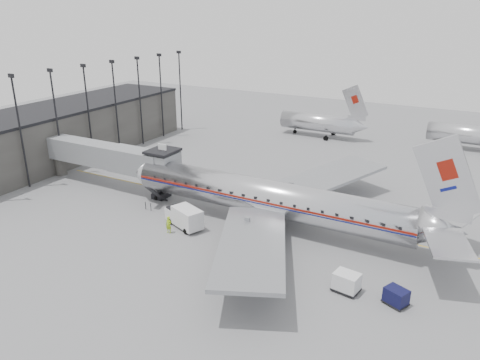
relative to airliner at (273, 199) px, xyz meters
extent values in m
plane|color=slate|center=(-6.81, -3.00, -3.25)|extent=(160.00, 160.00, 0.00)
cube|color=#3C3936|center=(-40.81, 7.00, 0.75)|extent=(12.00, 46.00, 8.00)
cube|color=gold|center=(-3.81, 3.00, -3.24)|extent=(60.00, 0.15, 0.01)
cube|color=slate|center=(-28.81, 0.60, 1.05)|extent=(12.00, 2.80, 3.00)
cube|color=slate|center=(-19.81, 0.60, 1.05)|extent=(8.00, 3.00, 3.10)
cube|color=slate|center=(-15.81, 1.00, 1.05)|extent=(3.20, 3.60, 3.20)
cube|color=black|center=(-15.81, 1.00, 2.95)|extent=(3.40, 3.80, 0.30)
cube|color=white|center=(-15.81, 1.00, 3.45)|extent=(1.20, 0.15, 0.80)
cylinder|color=black|center=(-16.11, 0.60, -1.85)|extent=(0.56, 0.56, 2.80)
cube|color=black|center=(-16.11, 0.60, -2.90)|extent=(1.60, 2.20, 0.70)
cylinder|color=black|center=(-16.11, -0.40, -2.95)|extent=(0.30, 0.60, 0.60)
cylinder|color=black|center=(-16.11, 1.60, -2.95)|extent=(0.30, 0.60, 0.60)
cylinder|color=#3C3936|center=(-34.31, 0.60, -1.85)|extent=(1.60, 1.60, 2.80)
cube|color=black|center=(-15.01, -1.70, -1.75)|extent=(0.90, 3.20, 2.90)
cylinder|color=black|center=(-34.31, -5.00, 4.25)|extent=(0.24, 0.24, 15.00)
cube|color=black|center=(-34.31, -5.00, 11.75)|extent=(0.90, 0.25, 0.50)
cylinder|color=black|center=(-34.31, 1.00, 4.25)|extent=(0.24, 0.24, 15.00)
cube|color=black|center=(-34.31, 1.00, 11.75)|extent=(0.90, 0.25, 0.50)
cylinder|color=black|center=(-34.31, 7.00, 4.25)|extent=(0.24, 0.24, 15.00)
cube|color=black|center=(-34.31, 7.00, 11.75)|extent=(0.90, 0.25, 0.50)
cylinder|color=black|center=(-34.31, 13.00, 4.25)|extent=(0.24, 0.24, 15.00)
cube|color=black|center=(-34.31, 13.00, 11.75)|extent=(0.90, 0.25, 0.50)
cylinder|color=black|center=(-34.31, 19.00, 4.25)|extent=(0.24, 0.24, 15.00)
cube|color=black|center=(-34.31, 19.00, 11.75)|extent=(0.90, 0.25, 0.50)
cylinder|color=black|center=(-34.31, 25.00, 4.25)|extent=(0.24, 0.24, 15.00)
cube|color=black|center=(-34.31, 25.00, 11.75)|extent=(0.90, 0.25, 0.50)
cylinder|color=black|center=(-34.31, 31.00, 4.25)|extent=(0.24, 0.24, 15.00)
cube|color=black|center=(-34.31, 31.00, 11.75)|extent=(0.90, 0.25, 0.50)
cylinder|color=silver|center=(-8.81, 39.00, -0.65)|extent=(14.00, 3.20, 3.20)
cube|color=silver|center=(-2.01, 39.00, 3.75)|extent=(5.17, 0.26, 6.52)
cylinder|color=black|center=(-13.31, 39.00, -2.75)|extent=(0.24, 0.24, 1.00)
cylinder|color=silver|center=(17.19, 43.00, -0.65)|extent=(14.00, 3.20, 3.20)
cylinder|color=black|center=(12.69, 43.00, -2.75)|extent=(0.24, 0.24, 1.00)
cylinder|color=silver|center=(-0.81, 0.00, 0.01)|extent=(32.57, 4.20, 4.01)
cone|color=silver|center=(-18.71, 0.11, 0.01)|extent=(3.28, 4.03, 4.01)
cone|color=silver|center=(17.41, -0.10, 0.44)|extent=(4.36, 3.84, 3.81)
cube|color=maroon|center=(-0.81, 0.00, 0.28)|extent=(32.57, 4.25, 0.20)
cube|color=navy|center=(-0.81, 0.00, 0.03)|extent=(32.57, 4.25, 0.11)
cube|color=silver|center=(17.09, -0.10, 5.43)|extent=(6.66, 0.36, 8.34)
cube|color=gray|center=(2.50, 9.75, -0.32)|extent=(12.59, 18.27, 1.29)
cube|color=gray|center=(2.38, -9.78, -0.32)|extent=(12.43, 18.29, 1.29)
cylinder|color=gray|center=(-0.24, 5.64, -1.67)|extent=(3.70, 2.30, 2.28)
cylinder|color=gray|center=(-0.30, -5.64, -1.67)|extent=(3.70, 2.30, 2.28)
cylinder|color=black|center=(-16.00, 0.09, -2.54)|extent=(0.22, 0.22, 1.41)
cylinder|color=black|center=(1.37, 2.81, -2.49)|extent=(0.28, 0.28, 1.52)
cylinder|color=black|center=(1.37, 2.81, -2.76)|extent=(1.09, 0.39, 1.08)
cylinder|color=black|center=(1.34, -2.83, -2.49)|extent=(0.28, 0.28, 1.52)
cylinder|color=black|center=(1.34, -2.83, -2.76)|extent=(1.09, 0.39, 1.08)
cube|color=silver|center=(-7.99, -5.22, -1.89)|extent=(4.10, 3.23, 2.10)
cube|color=silver|center=(-10.31, -4.27, -2.29)|extent=(2.21, 2.37, 1.40)
cube|color=black|center=(-10.31, -4.27, -1.69)|extent=(1.76, 2.03, 0.60)
cylinder|color=black|center=(-10.37, -5.22, -2.92)|extent=(0.69, 0.48, 0.64)
cylinder|color=black|center=(-9.69, -3.55, -2.92)|extent=(0.69, 0.48, 0.64)
cylinder|color=black|center=(-7.41, -6.44, -2.92)|extent=(0.69, 0.48, 0.64)
cylinder|color=black|center=(-6.72, -4.77, -2.92)|extent=(0.69, 0.48, 0.64)
cube|color=#0C0D33|center=(15.19, -8.66, -2.39)|extent=(2.18, 1.96, 1.25)
cube|color=black|center=(15.19, -8.66, -3.07)|extent=(2.30, 2.08, 0.11)
cylinder|color=black|center=(14.31, -8.85, -3.11)|extent=(0.29, 0.21, 0.27)
cylinder|color=black|center=(15.62, -9.44, -3.11)|extent=(0.29, 0.21, 0.27)
cylinder|color=black|center=(14.75, -7.87, -3.11)|extent=(0.29, 0.21, 0.27)
cylinder|color=black|center=(16.06, -8.46, -3.11)|extent=(0.29, 0.21, 0.27)
cube|color=silver|center=(11.02, -8.73, -2.24)|extent=(2.34, 1.90, 1.48)
cube|color=black|center=(11.02, -8.73, -3.03)|extent=(2.46, 2.02, 0.13)
cylinder|color=black|center=(10.08, -9.23, -3.09)|extent=(0.33, 0.17, 0.32)
cylinder|color=black|center=(11.76, -9.49, -3.09)|extent=(0.33, 0.17, 0.32)
cylinder|color=black|center=(10.28, -7.98, -3.09)|extent=(0.33, 0.17, 0.32)
cylinder|color=black|center=(11.95, -8.24, -3.09)|extent=(0.33, 0.17, 0.32)
imported|color=#94C016|center=(-9.19, -7.07, -2.29)|extent=(0.70, 0.47, 1.91)
camera|label=1|loc=(19.52, -43.56, 20.05)|focal=35.00mm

